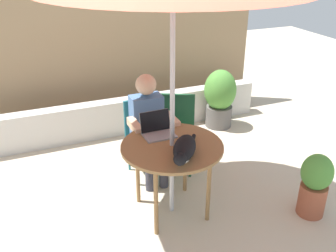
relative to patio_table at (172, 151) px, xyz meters
name	(u,v)px	position (x,y,z in m)	size (l,w,h in m)	color
ground_plane	(172,210)	(0.00, 0.00, -0.68)	(14.00, 14.00, 0.00)	beige
fence_back	(107,56)	(0.00, 2.42, 0.29)	(4.59, 0.08, 1.94)	#937756
planter_wall_low	(120,117)	(0.00, 1.87, -0.43)	(4.13, 0.20, 0.50)	beige
patio_table	(172,151)	(0.00, 0.00, 0.00)	(0.96, 0.96, 0.75)	olive
chair_occupied	(144,132)	(0.00, 0.80, -0.17)	(0.40, 0.40, 0.87)	#1E606B
chair_empty	(177,127)	(0.39, 0.79, -0.17)	(0.54, 0.54, 0.87)	#194C2D
person_seated	(149,124)	(0.00, 0.65, 0.00)	(0.48, 0.48, 1.21)	#4C72A5
laptop	(157,128)	(-0.05, 0.27, 0.13)	(0.30, 0.26, 0.21)	gray
cat	(184,150)	(0.01, -0.26, 0.15)	(0.44, 0.54, 0.17)	black
potted_plant_near_fence	(220,97)	(1.39, 1.56, -0.23)	(0.45, 0.45, 0.84)	#595654
potted_plant_by_chair	(315,183)	(1.26, -0.56, -0.33)	(0.30, 0.30, 0.66)	#9E5138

